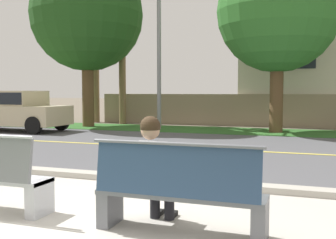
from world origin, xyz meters
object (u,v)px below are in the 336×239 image
at_px(streetlamp, 161,34).
at_px(shade_tree_far_left, 89,6).
at_px(seated_person_white, 153,167).
at_px(shade_tree_left, 282,2).
at_px(bench_right, 178,193).
at_px(car_beige_near, 13,109).

distance_m(streetlamp, shade_tree_far_left, 3.48).
height_order(seated_person_white, shade_tree_left, shade_tree_left).
distance_m(bench_right, seated_person_white, 0.45).
bearing_deg(streetlamp, seated_person_white, -70.09).
bearing_deg(seated_person_white, car_beige_near, 136.90).
xyz_separation_m(bench_right, shade_tree_left, (0.23, 11.38, 4.28)).
height_order(seated_person_white, car_beige_near, car_beige_near).
distance_m(seated_person_white, car_beige_near, 12.54).
height_order(seated_person_white, shade_tree_far_left, shade_tree_far_left).
height_order(streetlamp, shade_tree_left, shade_tree_left).
xyz_separation_m(seated_person_white, streetlamp, (-4.04, 11.17, 3.12)).
distance_m(shade_tree_far_left, shade_tree_left, 7.85).
relative_size(seated_person_white, shade_tree_far_left, 0.16).
height_order(bench_right, shade_tree_left, shade_tree_left).
xyz_separation_m(seated_person_white, car_beige_near, (-9.15, 8.56, 0.18)).
height_order(bench_right, seated_person_white, seated_person_white).
bearing_deg(streetlamp, shade_tree_left, 0.46).
bearing_deg(car_beige_near, bench_right, -42.60).
bearing_deg(streetlamp, shade_tree_far_left, -179.53).
distance_m(seated_person_white, shade_tree_far_left, 14.02).
xyz_separation_m(bench_right, seated_person_white, (-0.35, 0.17, 0.22)).
bearing_deg(bench_right, shade_tree_far_left, 123.93).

